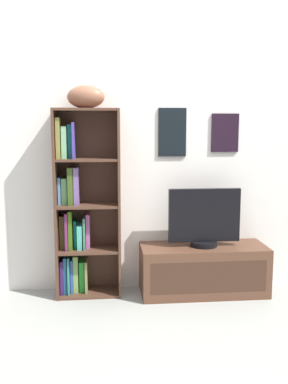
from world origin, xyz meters
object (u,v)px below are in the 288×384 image
(bookshelf, at_px, (80,209))
(football, at_px, (86,97))
(television, at_px, (204,219))
(tv_stand, at_px, (203,269))

(bookshelf, relative_size, football, 5.10)
(football, xyz_separation_m, television, (0.95, -0.07, -0.97))
(bookshelf, bearing_deg, tv_stand, -5.60)
(football, distance_m, tv_stand, 1.69)
(tv_stand, bearing_deg, bookshelf, 174.40)
(tv_stand, height_order, television, television)
(bookshelf, height_order, tv_stand, bookshelf)
(football, height_order, tv_stand, football)
(football, xyz_separation_m, tv_stand, (0.95, -0.07, -1.41))
(bookshelf, height_order, football, football)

